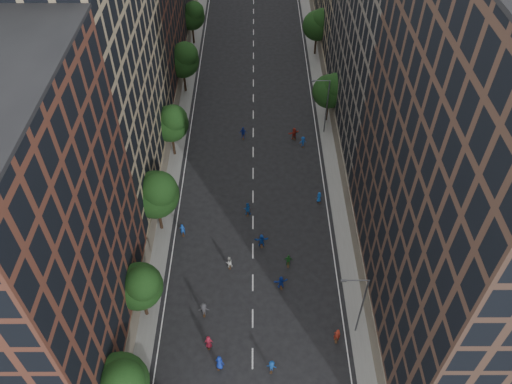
% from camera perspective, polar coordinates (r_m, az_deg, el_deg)
% --- Properties ---
extents(ground, '(240.00, 240.00, 0.00)m').
position_cam_1_polar(ground, '(71.49, -0.33, 4.33)').
color(ground, black).
rests_on(ground, ground).
extents(sidewalk_left, '(4.00, 105.00, 0.15)m').
position_cam_1_polar(sidewalk_left, '(78.26, -9.22, 7.88)').
color(sidewalk_left, slate).
rests_on(sidewalk_left, ground).
extents(sidewalk_right, '(4.00, 105.00, 0.15)m').
position_cam_1_polar(sidewalk_right, '(78.17, 8.60, 7.92)').
color(sidewalk_right, slate).
rests_on(sidewalk_right, ground).
extents(bldg_left_a, '(14.00, 22.00, 30.00)m').
position_cam_1_polar(bldg_left_a, '(44.79, -25.74, -5.78)').
color(bldg_left_a, '#562D21').
rests_on(bldg_left_a, ground).
extents(bldg_left_b, '(14.00, 26.00, 34.00)m').
position_cam_1_polar(bldg_left_b, '(60.59, -19.20, 13.23)').
color(bldg_left_b, '#968362').
rests_on(bldg_left_b, ground).
extents(bldg_left_c, '(14.00, 20.00, 28.00)m').
position_cam_1_polar(bldg_left_c, '(81.56, -14.71, 20.07)').
color(bldg_left_c, '#562D21').
rests_on(bldg_left_c, ground).
extents(bldg_right_a, '(14.00, 30.00, 36.00)m').
position_cam_1_polar(bldg_right_a, '(44.96, 24.50, 0.63)').
color(bldg_right_a, '#473026').
rests_on(bldg_right_a, ground).
extents(bldg_right_b, '(14.00, 28.00, 33.00)m').
position_cam_1_polar(bldg_right_b, '(68.17, 16.56, 17.00)').
color(bldg_right_b, '#615950').
rests_on(bldg_right_b, ground).
extents(tree_left_0, '(5.20, 5.20, 8.83)m').
position_cam_1_polar(tree_left_0, '(45.87, -15.29, -20.35)').
color(tree_left_0, black).
rests_on(tree_left_0, ground).
extents(tree_left_1, '(4.80, 4.80, 8.21)m').
position_cam_1_polar(tree_left_1, '(50.99, -13.11, -10.35)').
color(tree_left_1, black).
rests_on(tree_left_1, ground).
extents(tree_left_2, '(5.60, 5.60, 9.45)m').
position_cam_1_polar(tree_left_2, '(57.88, -11.33, -0.13)').
color(tree_left_2, black).
rests_on(tree_left_2, ground).
extents(tree_left_3, '(5.00, 5.00, 8.58)m').
position_cam_1_polar(tree_left_3, '(68.67, -9.67, 7.86)').
color(tree_left_3, black).
rests_on(tree_left_3, ground).
extents(tree_left_4, '(5.40, 5.40, 9.08)m').
position_cam_1_polar(tree_left_4, '(81.72, -8.33, 14.81)').
color(tree_left_4, black).
rests_on(tree_left_4, ground).
extents(tree_left_5, '(4.80, 4.80, 8.33)m').
position_cam_1_polar(tree_left_5, '(95.99, -7.30, 19.42)').
color(tree_left_5, black).
rests_on(tree_left_5, ground).
extents(tree_right_a, '(5.00, 5.00, 8.39)m').
position_cam_1_polar(tree_right_a, '(75.20, 8.55, 11.47)').
color(tree_right_a, black).
rests_on(tree_right_a, ground).
extents(tree_right_b, '(5.20, 5.20, 8.83)m').
position_cam_1_polar(tree_right_b, '(92.26, 7.17, 18.52)').
color(tree_right_b, black).
rests_on(tree_right_b, ground).
extents(streetlamp_near, '(2.64, 0.22, 9.06)m').
position_cam_1_polar(streetlamp_near, '(50.04, 11.83, -12.37)').
color(streetlamp_near, '#595B60').
rests_on(streetlamp_near, ground).
extents(streetlamp_far, '(2.64, 0.22, 9.06)m').
position_cam_1_polar(streetlamp_far, '(72.98, 7.95, 9.95)').
color(streetlamp_far, '#595B60').
rests_on(streetlamp_far, ground).
extents(skater_0, '(1.07, 0.91, 1.86)m').
position_cam_1_polar(skater_0, '(50.94, -4.20, -18.86)').
color(skater_0, '#142EA8').
rests_on(skater_0, ground).
extents(skater_3, '(1.06, 0.73, 1.51)m').
position_cam_1_polar(skater_3, '(50.87, 1.79, -19.29)').
color(skater_3, navy).
rests_on(skater_3, ground).
extents(skater_5, '(1.67, 0.83, 1.72)m').
position_cam_1_polar(skater_5, '(55.67, 2.87, -10.29)').
color(skater_5, navy).
rests_on(skater_5, ground).
extents(skater_6, '(0.84, 0.56, 1.70)m').
position_cam_1_polar(skater_6, '(52.10, -5.43, -16.71)').
color(skater_6, '#A41B31').
rests_on(skater_6, ground).
extents(skater_7, '(0.74, 0.53, 1.88)m').
position_cam_1_polar(skater_7, '(52.78, 9.24, -15.84)').
color(skater_7, maroon).
rests_on(skater_7, ground).
extents(skater_8, '(0.88, 0.74, 1.60)m').
position_cam_1_polar(skater_8, '(57.36, -3.09, -8.04)').
color(skater_8, silver).
rests_on(skater_8, ground).
extents(skater_9, '(1.17, 0.70, 1.79)m').
position_cam_1_polar(skater_9, '(53.99, -5.99, -13.20)').
color(skater_9, '#36363A').
rests_on(skater_9, ground).
extents(skater_10, '(1.04, 0.51, 1.71)m').
position_cam_1_polar(skater_10, '(57.49, 3.73, -7.82)').
color(skater_10, '#1A581E').
rests_on(skater_10, ground).
extents(skater_11, '(1.74, 0.70, 1.83)m').
position_cam_1_polar(skater_11, '(59.11, 0.63, -5.59)').
color(skater_11, '#1440A4').
rests_on(skater_11, ground).
extents(skater_12, '(0.89, 0.76, 1.55)m').
position_cam_1_polar(skater_12, '(64.61, 7.21, -0.61)').
color(skater_12, '#154CAB').
rests_on(skater_12, ground).
extents(skater_13, '(0.71, 0.55, 1.74)m').
position_cam_1_polar(skater_13, '(60.92, -8.40, -4.28)').
color(skater_13, '#1648B4').
rests_on(skater_13, ground).
extents(skater_14, '(0.93, 0.73, 1.88)m').
position_cam_1_polar(skater_14, '(62.46, -1.00, -1.96)').
color(skater_14, navy).
rests_on(skater_14, ground).
extents(skater_15, '(1.18, 0.87, 1.63)m').
position_cam_1_polar(skater_15, '(72.66, 5.37, 5.72)').
color(skater_15, navy).
rests_on(skater_15, ground).
extents(skater_16, '(1.14, 0.51, 1.91)m').
position_cam_1_polar(skater_16, '(73.72, -1.47, 6.74)').
color(skater_16, '#132B9D').
rests_on(skater_16, ground).
extents(skater_17, '(1.81, 1.17, 1.86)m').
position_cam_1_polar(skater_17, '(73.83, 4.36, 6.65)').
color(skater_17, maroon).
rests_on(skater_17, ground).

